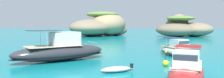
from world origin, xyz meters
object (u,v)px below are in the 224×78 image
(motorboat_charcoal, at_px, (61,51))
(dinghy_tender, at_px, (116,69))
(channel_buoy, at_px, (166,62))
(islet_large, at_px, (101,26))
(motorboat_cream, at_px, (177,50))
(islet_small, at_px, (183,28))
(motorboat_red, at_px, (187,71))

(motorboat_charcoal, xyz_separation_m, dinghy_tender, (6.31, -4.95, -0.79))
(dinghy_tender, bearing_deg, channel_buoy, 34.05)
(islet_large, xyz_separation_m, motorboat_cream, (16.70, -46.33, -2.66))
(motorboat_cream, height_order, channel_buoy, motorboat_cream)
(islet_small, bearing_deg, channel_buoy, -103.32)
(motorboat_red, xyz_separation_m, channel_buoy, (-0.59, 5.55, -0.39))
(motorboat_red, relative_size, channel_buoy, 5.14)
(motorboat_cream, bearing_deg, islet_large, 109.83)
(islet_small, xyz_separation_m, motorboat_charcoal, (-22.66, -49.06, -1.60))
(islet_large, bearing_deg, dinghy_tender, -79.57)
(motorboat_red, relative_size, dinghy_tender, 2.71)
(islet_large, height_order, islet_small, islet_large)
(islet_small, height_order, dinghy_tender, islet_small)
(motorboat_cream, relative_size, motorboat_red, 0.95)
(channel_buoy, bearing_deg, islet_small, 76.68)
(dinghy_tender, bearing_deg, islet_small, 73.15)
(islet_large, height_order, dinghy_tender, islet_large)
(islet_large, xyz_separation_m, motorboat_charcoal, (3.93, -50.68, -2.35))
(motorboat_charcoal, distance_m, motorboat_red, 13.51)
(motorboat_charcoal, bearing_deg, islet_small, 65.21)
(dinghy_tender, distance_m, channel_buoy, 5.13)
(motorboat_cream, height_order, motorboat_charcoal, motorboat_charcoal)
(motorboat_cream, height_order, motorboat_red, motorboat_red)
(islet_large, height_order, channel_buoy, islet_large)
(islet_large, distance_m, motorboat_red, 60.28)
(islet_large, relative_size, motorboat_charcoal, 2.18)
(islet_small, bearing_deg, islet_large, 176.51)
(islet_large, bearing_deg, islet_small, -3.49)
(islet_small, xyz_separation_m, dinghy_tender, (-16.36, -54.01, -2.39))
(motorboat_red, bearing_deg, dinghy_tender, 151.02)
(islet_small, height_order, channel_buoy, islet_small)
(motorboat_charcoal, relative_size, dinghy_tender, 3.46)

